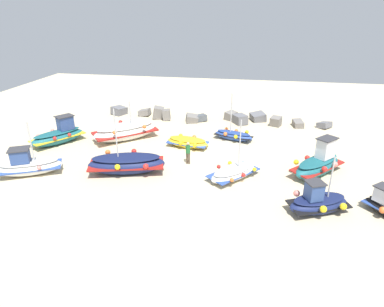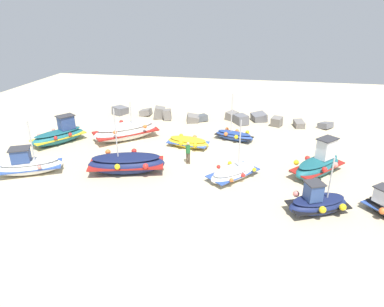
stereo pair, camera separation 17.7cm
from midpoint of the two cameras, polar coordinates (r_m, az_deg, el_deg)
ground_plane at (r=24.94m, az=2.21°, el=0.15°), size 57.20×57.20×0.00m
fishing_boat_0 at (r=25.82m, az=-0.51°, el=1.93°), size 3.48×2.08×0.81m
fishing_boat_1 at (r=22.95m, az=21.06°, el=-1.69°), size 3.89×4.04×2.40m
fishing_boat_2 at (r=21.27m, az=7.31°, el=-3.25°), size 3.46×3.70×3.77m
fishing_boat_3 at (r=23.95m, az=-25.88°, el=-1.77°), size 4.23×3.11×3.54m
fishing_boat_4 at (r=28.50m, az=-21.52°, el=3.00°), size 3.57×4.32×2.14m
fishing_boat_5 at (r=22.08m, az=-10.91°, el=-1.67°), size 5.25×2.98×4.37m
fishing_boat_6 at (r=27.79m, az=-11.01°, el=3.76°), size 5.27×4.96×3.15m
fishing_boat_8 at (r=27.44m, az=7.37°, el=3.09°), size 3.38×2.06×3.81m
fishing_boat_9 at (r=18.84m, az=20.92°, el=-7.89°), size 3.57×2.60×3.17m
person_walking at (r=22.80m, az=-0.46°, el=0.36°), size 0.32×0.32×1.60m
breakwater_rocks at (r=32.17m, az=2.91°, el=6.31°), size 21.39×3.07×1.31m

